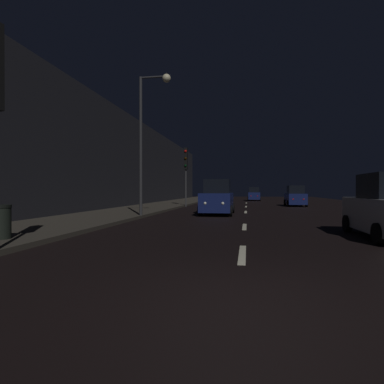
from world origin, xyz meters
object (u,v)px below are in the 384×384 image
(trash_bin_curbside, at_px, (1,222))
(car_parked_right_far, at_px, (295,197))
(traffic_light_far_left, at_px, (186,164))
(car_distant_taillights, at_px, (254,194))
(car_approaching_headlights, at_px, (217,198))
(streetlamp_overhead, at_px, (149,124))

(trash_bin_curbside, distance_m, car_parked_right_far, 25.14)
(car_parked_right_far, bearing_deg, traffic_light_far_left, 106.18)
(car_distant_taillights, distance_m, car_parked_right_far, 14.64)
(traffic_light_far_left, xyz_separation_m, car_distant_taillights, (6.23, 17.03, -2.94))
(traffic_light_far_left, bearing_deg, car_parked_right_far, 103.80)
(traffic_light_far_left, xyz_separation_m, car_approaching_headlights, (3.54, -8.18, -2.83))
(streetlamp_overhead, xyz_separation_m, car_parked_right_far, (9.41, 14.21, -4.08))
(streetlamp_overhead, relative_size, trash_bin_curbside, 8.06)
(traffic_light_far_left, bearing_deg, car_distant_taillights, 157.54)
(trash_bin_curbside, relative_size, car_distant_taillights, 0.25)
(traffic_light_far_left, height_order, car_distant_taillights, traffic_light_far_left)
(trash_bin_curbside, height_order, car_distant_taillights, car_distant_taillights)
(trash_bin_curbside, xyz_separation_m, car_parked_right_far, (10.95, 22.63, 0.24))
(traffic_light_far_left, relative_size, streetlamp_overhead, 0.69)
(streetlamp_overhead, distance_m, trash_bin_curbside, 9.59)
(car_distant_taillights, bearing_deg, trash_bin_curbside, 168.46)
(car_approaching_headlights, relative_size, car_distant_taillights, 1.14)
(traffic_light_far_left, height_order, car_parked_right_far, traffic_light_far_left)
(traffic_light_far_left, bearing_deg, car_approaching_headlights, 21.05)
(streetlamp_overhead, xyz_separation_m, car_distant_taillights, (5.98, 28.45, -4.09))
(car_approaching_headlights, bearing_deg, car_distant_taillights, 173.93)
(streetlamp_overhead, height_order, car_distant_taillights, streetlamp_overhead)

